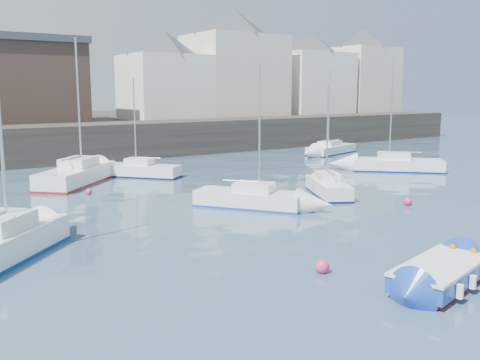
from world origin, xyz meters
TOP-DOWN VIEW (x-y plane):
  - water at (0.00, 0.00)m, footprint 220.00×220.00m
  - quay_wall at (0.00, 35.00)m, footprint 90.00×5.00m
  - land_strip at (0.00, 53.00)m, footprint 90.00×32.00m
  - bldg_east_a at (20.00, 42.00)m, footprint 13.36×13.36m
  - bldg_east_b at (31.00, 41.50)m, footprint 11.88×11.88m
  - bldg_east_c at (40.00, 41.50)m, footprint 11.14×11.14m
  - bldg_east_d at (11.00, 41.50)m, footprint 11.14×11.14m
  - blue_dinghy at (-0.93, 0.27)m, footprint 4.14×2.49m
  - sailboat_b at (0.82, 12.36)m, footprint 4.52×5.42m
  - sailboat_c at (6.20, 12.40)m, footprint 3.44×4.74m
  - sailboat_d at (16.68, 16.20)m, footprint 5.91×5.88m
  - sailboat_f at (0.44, 24.14)m, footprint 4.46×4.86m
  - sailboat_g at (20.32, 26.69)m, footprint 6.35×3.59m
  - sailboat_h at (-4.03, 23.97)m, footprint 6.46×6.50m
  - buoy_near at (-2.94, 3.16)m, footprint 0.46×0.46m
  - buoy_mid at (7.69, 8.20)m, footprint 0.42×0.42m
  - buoy_far at (-4.61, 20.20)m, footprint 0.34×0.34m

SIDE VIEW (x-z plane):
  - water at x=0.00m, z-range 0.00..0.00m
  - buoy_near at x=-2.94m, z-range -0.23..0.23m
  - buoy_mid at x=7.69m, z-range -0.21..0.21m
  - buoy_far at x=-4.61m, z-range -0.17..0.17m
  - blue_dinghy at x=-0.93m, z-range 0.04..0.78m
  - sailboat_g at x=20.32m, z-range -3.40..4.27m
  - sailboat_b at x=0.82m, z-range -3.03..3.93m
  - sailboat_f at x=0.44m, z-range -2.80..3.71m
  - sailboat_c at x=6.20m, z-range -2.56..3.48m
  - sailboat_d at x=16.68m, z-range -3.54..4.52m
  - sailboat_h at x=-4.03m, z-range -3.88..5.05m
  - land_strip at x=0.00m, z-range 0.00..2.80m
  - quay_wall at x=0.00m, z-range 0.00..3.00m
  - bldg_east_d at x=11.00m, z-range 2.89..11.84m
  - bldg_east_b at x=31.00m, z-range 2.89..12.84m
  - bldg_east_c at x=40.00m, z-range 2.90..13.85m
  - bldg_east_a at x=20.00m, z-range 2.91..14.71m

